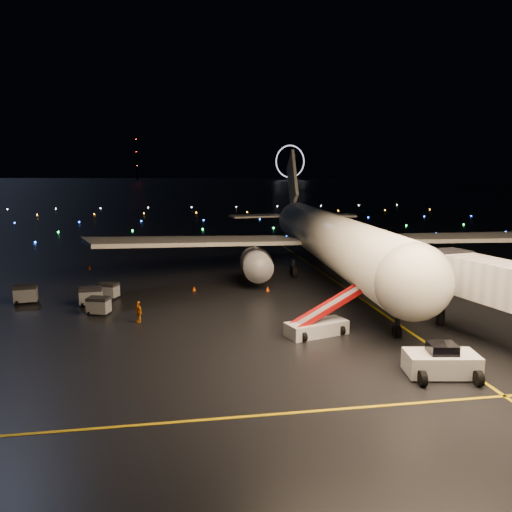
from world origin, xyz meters
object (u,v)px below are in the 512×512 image
(pushback_tug, at_px, (441,359))
(crew_c, at_px, (138,312))
(baggage_cart_0, at_px, (91,296))
(baggage_cart_2, at_px, (109,291))
(baggage_cart_1, at_px, (99,306))
(baggage_cart_3, at_px, (26,294))
(airliner, at_px, (324,209))
(belt_loader, at_px, (317,313))

(pushback_tug, distance_m, crew_c, 25.13)
(baggage_cart_0, xyz_separation_m, baggage_cart_2, (1.36, 2.57, -0.10))
(baggage_cart_1, relative_size, baggage_cart_3, 0.90)
(crew_c, bearing_deg, airliner, 97.44)
(baggage_cart_0, distance_m, baggage_cart_2, 2.91)
(airliner, relative_size, belt_loader, 7.97)
(airliner, distance_m, pushback_tug, 33.82)
(baggage_cart_1, bearing_deg, airliner, 47.26)
(pushback_tug, height_order, baggage_cart_1, pushback_tug)
(crew_c, relative_size, baggage_cart_1, 0.98)
(crew_c, bearing_deg, pushback_tug, 21.65)
(baggage_cart_2, distance_m, baggage_cart_3, 8.00)
(pushback_tug, height_order, baggage_cart_2, pushback_tug)
(baggage_cart_2, height_order, baggage_cart_3, baggage_cart_3)
(crew_c, distance_m, baggage_cart_3, 14.36)
(airliner, height_order, crew_c, airliner)
(airliner, distance_m, baggage_cart_0, 30.38)
(baggage_cart_0, relative_size, baggage_cart_1, 1.11)
(crew_c, bearing_deg, belt_loader, 36.25)
(airliner, xyz_separation_m, baggage_cart_1, (-25.95, -14.87, -7.52))
(crew_c, relative_size, baggage_cart_2, 0.99)
(pushback_tug, bearing_deg, airliner, 95.77)
(baggage_cart_0, bearing_deg, baggage_cart_3, 159.48)
(baggage_cart_0, distance_m, baggage_cart_1, 3.64)
(airliner, bearing_deg, belt_loader, -104.44)
(baggage_cart_1, distance_m, baggage_cart_3, 9.52)
(pushback_tug, distance_m, baggage_cart_2, 33.84)
(crew_c, relative_size, baggage_cart_0, 0.88)
(baggage_cart_2, relative_size, baggage_cart_3, 0.88)
(baggage_cart_0, relative_size, baggage_cart_2, 1.12)
(baggage_cart_0, bearing_deg, pushback_tug, -44.50)
(pushback_tug, height_order, belt_loader, belt_loader)
(airliner, bearing_deg, baggage_cart_3, -160.84)
(belt_loader, bearing_deg, baggage_cart_1, 136.98)
(belt_loader, bearing_deg, airliner, 55.13)
(belt_loader, distance_m, baggage_cart_3, 29.76)
(baggage_cart_1, bearing_deg, pushback_tug, -19.70)
(baggage_cart_1, relative_size, baggage_cart_2, 1.02)
(pushback_tug, distance_m, baggage_cart_1, 29.98)
(airliner, distance_m, crew_c, 29.43)
(pushback_tug, xyz_separation_m, baggage_cart_0, (-25.11, 21.53, -0.18))
(baggage_cart_0, height_order, baggage_cart_1, baggage_cart_0)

